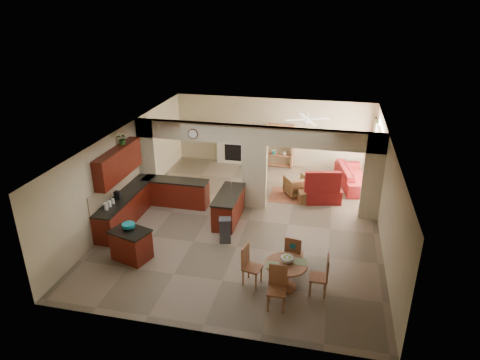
% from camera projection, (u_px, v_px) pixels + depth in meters
% --- Properties ---
extents(floor, '(10.00, 10.00, 0.00)m').
position_uv_depth(floor, '(248.00, 220.00, 13.52)').
color(floor, '#746350').
rests_on(floor, ground).
extents(ceiling, '(10.00, 10.00, 0.00)m').
position_uv_depth(ceiling, '(249.00, 135.00, 12.41)').
color(ceiling, white).
rests_on(ceiling, wall_back).
extents(wall_back, '(8.00, 0.00, 8.00)m').
position_uv_depth(wall_back, '(273.00, 132.00, 17.45)').
color(wall_back, '#CAB593').
rests_on(wall_back, floor).
extents(wall_front, '(8.00, 0.00, 8.00)m').
position_uv_depth(wall_front, '(198.00, 277.00, 8.48)').
color(wall_front, '#CAB593').
rests_on(wall_front, floor).
extents(wall_left, '(0.00, 10.00, 10.00)m').
position_uv_depth(wall_left, '(127.00, 169.00, 13.76)').
color(wall_left, '#CAB593').
rests_on(wall_left, floor).
extents(wall_right, '(0.00, 10.00, 10.00)m').
position_uv_depth(wall_right, '(386.00, 191.00, 12.17)').
color(wall_right, '#CAB593').
rests_on(wall_right, floor).
extents(partition_left_pier, '(0.60, 0.25, 2.80)m').
position_uv_depth(partition_left_pier, '(148.00, 159.00, 14.60)').
color(partition_left_pier, '#CAB593').
rests_on(partition_left_pier, floor).
extents(partition_center_pier, '(0.80, 0.25, 2.20)m').
position_uv_depth(partition_center_pier, '(254.00, 176.00, 13.98)').
color(partition_center_pier, '#CAB593').
rests_on(partition_center_pier, floor).
extents(partition_right_pier, '(0.60, 0.25, 2.80)m').
position_uv_depth(partition_right_pier, '(373.00, 177.00, 13.13)').
color(partition_right_pier, '#CAB593').
rests_on(partition_right_pier, floor).
extents(partition_header, '(8.00, 0.25, 0.60)m').
position_uv_depth(partition_header, '(255.00, 135.00, 13.43)').
color(partition_header, '#CAB593').
rests_on(partition_header, partition_center_pier).
extents(kitchen_counter, '(2.52, 3.29, 1.48)m').
position_uv_depth(kitchen_counter, '(148.00, 200.00, 13.76)').
color(kitchen_counter, '#470C08').
rests_on(kitchen_counter, floor).
extents(upper_cabinets, '(0.35, 2.40, 0.90)m').
position_uv_depth(upper_cabinets, '(118.00, 163.00, 12.80)').
color(upper_cabinets, '#470C08').
rests_on(upper_cabinets, wall_left).
extents(peninsula, '(0.70, 1.85, 0.91)m').
position_uv_depth(peninsula, '(229.00, 207.00, 13.36)').
color(peninsula, '#470C08').
rests_on(peninsula, floor).
extents(wall_clock, '(0.34, 0.03, 0.34)m').
position_uv_depth(wall_clock, '(193.00, 134.00, 13.71)').
color(wall_clock, '#4D2B19').
rests_on(wall_clock, partition_header).
extents(rug, '(1.60, 1.30, 0.01)m').
position_uv_depth(rug, '(293.00, 196.00, 15.16)').
color(rug, brown).
rests_on(rug, floor).
extents(fireplace, '(1.60, 0.35, 1.20)m').
position_uv_depth(fireplace, '(234.00, 149.00, 17.93)').
color(fireplace, beige).
rests_on(fireplace, floor).
extents(shelving_unit, '(1.00, 0.32, 1.80)m').
position_uv_depth(shelving_unit, '(280.00, 146.00, 17.42)').
color(shelving_unit, brown).
rests_on(shelving_unit, floor).
extents(window_a, '(0.02, 0.90, 1.90)m').
position_uv_depth(window_a, '(378.00, 169.00, 14.32)').
color(window_a, white).
rests_on(window_a, wall_right).
extents(window_b, '(0.02, 0.90, 1.90)m').
position_uv_depth(window_b, '(375.00, 152.00, 15.84)').
color(window_b, white).
rests_on(window_b, wall_right).
extents(glazed_door, '(0.02, 0.70, 2.10)m').
position_uv_depth(glazed_door, '(376.00, 164.00, 15.14)').
color(glazed_door, white).
rests_on(glazed_door, wall_right).
extents(drape_a_left, '(0.10, 0.28, 2.30)m').
position_uv_depth(drape_a_left, '(378.00, 175.00, 13.79)').
color(drape_a_left, '#3C2118').
rests_on(drape_a_left, wall_right).
extents(drape_a_right, '(0.10, 0.28, 2.30)m').
position_uv_depth(drape_a_right, '(375.00, 162.00, 14.87)').
color(drape_a_right, '#3C2118').
rests_on(drape_a_right, wall_right).
extents(drape_b_left, '(0.10, 0.28, 2.30)m').
position_uv_depth(drape_b_left, '(374.00, 157.00, 15.31)').
color(drape_b_left, '#3C2118').
rests_on(drape_b_left, wall_right).
extents(drape_b_right, '(0.10, 0.28, 2.30)m').
position_uv_depth(drape_b_right, '(372.00, 147.00, 16.39)').
color(drape_b_right, '#3C2118').
rests_on(drape_b_right, wall_right).
extents(ceiling_fan, '(1.00, 1.00, 0.10)m').
position_uv_depth(ceiling_fan, '(308.00, 119.00, 14.90)').
color(ceiling_fan, white).
rests_on(ceiling_fan, ceiling).
extents(kitchen_island, '(1.15, 0.96, 0.86)m').
position_uv_depth(kitchen_island, '(131.00, 245.00, 11.39)').
color(kitchen_island, '#470C08').
rests_on(kitchen_island, floor).
extents(teal_bowl, '(0.34, 0.34, 0.16)m').
position_uv_depth(teal_bowl, '(129.00, 226.00, 11.27)').
color(teal_bowl, teal).
rests_on(teal_bowl, kitchen_island).
extents(trash_can, '(0.38, 0.35, 0.69)m').
position_uv_depth(trash_can, '(225.00, 231.00, 12.21)').
color(trash_can, '#323134').
rests_on(trash_can, floor).
extents(dining_table, '(1.01, 1.01, 0.69)m').
position_uv_depth(dining_table, '(286.00, 271.00, 10.22)').
color(dining_table, brown).
rests_on(dining_table, floor).
extents(fruit_bowl, '(0.30, 0.30, 0.16)m').
position_uv_depth(fruit_bowl, '(287.00, 259.00, 10.15)').
color(fruit_bowl, '#8FC229').
rests_on(fruit_bowl, dining_table).
extents(sofa, '(2.63, 1.46, 0.73)m').
position_uv_depth(sofa, '(354.00, 176.00, 15.87)').
color(sofa, maroon).
rests_on(sofa, floor).
extents(chaise, '(1.38, 1.22, 0.48)m').
position_uv_depth(chaise, '(322.00, 193.00, 14.80)').
color(chaise, maroon).
rests_on(chaise, floor).
extents(armchair, '(1.03, 1.04, 0.69)m').
position_uv_depth(armchair, '(297.00, 186.00, 15.11)').
color(armchair, maroon).
rests_on(armchair, floor).
extents(ottoman, '(0.65, 0.65, 0.38)m').
position_uv_depth(ottoman, '(306.00, 196.00, 14.69)').
color(ottoman, maroon).
rests_on(ottoman, floor).
extents(plant, '(0.36, 0.33, 0.35)m').
position_uv_depth(plant, '(123.00, 139.00, 12.93)').
color(plant, '#1E4412').
rests_on(plant, upper_cabinets).
extents(chair_north, '(0.48, 0.48, 1.02)m').
position_uv_depth(chair_north, '(293.00, 253.00, 10.80)').
color(chair_north, brown).
rests_on(chair_north, floor).
extents(chair_east, '(0.44, 0.43, 1.02)m').
position_uv_depth(chair_east, '(322.00, 274.00, 9.97)').
color(chair_east, brown).
rests_on(chair_east, floor).
extents(chair_south, '(0.44, 0.44, 1.02)m').
position_uv_depth(chair_south, '(277.00, 285.00, 9.59)').
color(chair_south, brown).
rests_on(chair_south, floor).
extents(chair_west, '(0.50, 0.50, 1.02)m').
position_uv_depth(chair_west, '(249.00, 263.00, 10.37)').
color(chair_west, brown).
rests_on(chair_west, floor).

